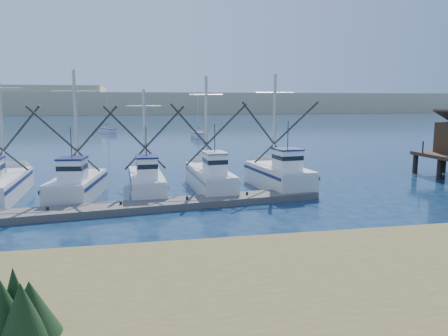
{
  "coord_description": "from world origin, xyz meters",
  "views": [
    {
      "loc": [
        -6.11,
        -19.46,
        6.46
      ],
      "look_at": [
        -0.42,
        8.0,
        2.1
      ],
      "focal_mm": 35.0,
      "sensor_mm": 36.0,
      "label": 1
    }
  ],
  "objects": [
    {
      "name": "sailboat_near",
      "position": [
        4.89,
        55.5,
        0.49
      ],
      "size": [
        2.05,
        5.91,
        8.1
      ],
      "rotation": [
        0.0,
        0.0,
        0.03
      ],
      "color": "silver",
      "rests_on": "ground"
    },
    {
      "name": "dune_ridge",
      "position": [
        0.0,
        210.0,
        5.0
      ],
      "size": [
        360.0,
        60.0,
        10.0
      ],
      "primitive_type": "cube",
      "color": "tan",
      "rests_on": "ground"
    },
    {
      "name": "ground",
      "position": [
        0.0,
        0.0,
        0.0
      ],
      "size": [
        500.0,
        500.0,
        0.0
      ],
      "primitive_type": "plane",
      "color": "#0C1C38",
      "rests_on": "ground"
    },
    {
      "name": "floating_dock",
      "position": [
        -9.95,
        5.76,
        0.21
      ],
      "size": [
        31.38,
        6.32,
        0.42
      ],
      "primitive_type": "cube",
      "rotation": [
        0.0,
        0.0,
        0.14
      ],
      "color": "#58544F",
      "rests_on": "ground"
    },
    {
      "name": "trawler_fleet",
      "position": [
        -10.65,
        10.84,
        0.95
      ],
      "size": [
        31.53,
        9.27,
        8.83
      ],
      "color": "silver",
      "rests_on": "ground"
    },
    {
      "name": "sailboat_far",
      "position": [
        -11.12,
        69.74,
        0.51
      ],
      "size": [
        3.63,
        5.38,
        8.1
      ],
      "rotation": [
        0.0,
        0.0,
        0.43
      ],
      "color": "silver",
      "rests_on": "ground"
    }
  ]
}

